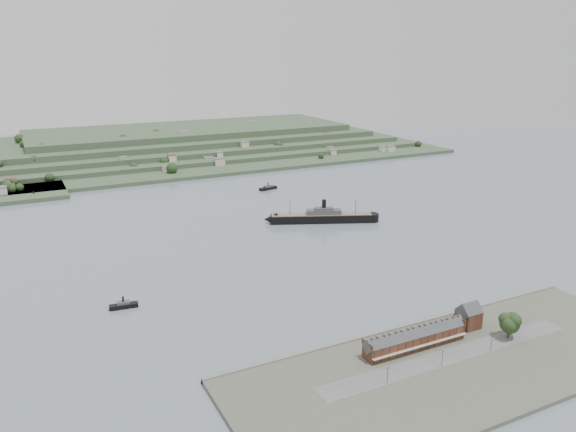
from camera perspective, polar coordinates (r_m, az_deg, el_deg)
name	(u,v)px	position (r m, az deg, el deg)	size (l,w,h in m)	color
ground	(280,243)	(417.65, -0.81, -2.78)	(1400.00, 1400.00, 0.00)	slate
near_shore	(458,363)	(276.91, 16.88, -14.07)	(220.00, 80.00, 2.60)	#4C5142
terrace_row	(415,338)	(280.00, 12.79, -12.00)	(55.60, 9.80, 11.07)	#462519
gabled_building	(469,316)	(305.09, 17.87, -9.63)	(10.40, 10.18, 14.09)	#462519
far_peninsula	(172,146)	(784.04, -11.68, 7.02)	(760.00, 309.00, 30.00)	#395136
steamship	(319,217)	(466.81, 3.16, -0.13)	(91.21, 46.42, 23.12)	black
tugboat	(124,305)	(329.72, -16.36, -8.69)	(15.97, 5.97, 7.02)	black
ferry_west	(34,196)	(595.73, -24.39, 1.84)	(18.81, 6.60, 6.92)	black
ferry_east	(268,188)	(575.20, -2.04, 2.87)	(20.41, 9.63, 7.38)	black
fig_tree	(511,323)	(300.24, 21.71, -10.04)	(12.17, 10.54, 13.58)	#3E2C1C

